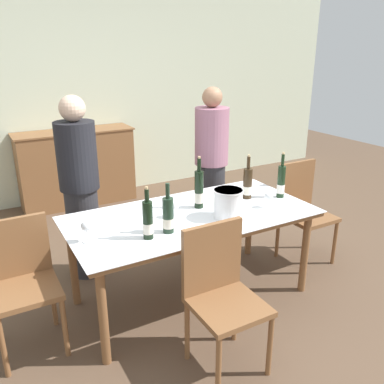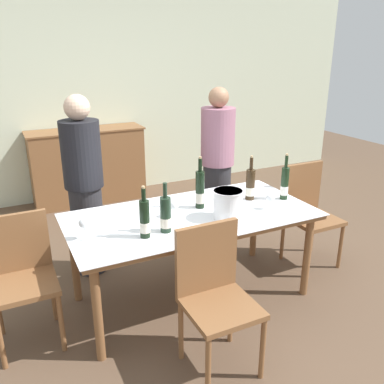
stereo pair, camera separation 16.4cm
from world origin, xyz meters
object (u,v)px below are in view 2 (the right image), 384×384
Objects in this scene: wine_glass_0 at (174,206)px; wine_glass_2 at (270,199)px; chair_right_end at (308,208)px; chair_left_end at (21,271)px; wine_bottle_3 at (250,185)px; ice_bucket at (228,204)px; wine_bottle_4 at (285,184)px; wine_glass_1 at (84,225)px; wine_bottle_0 at (200,190)px; sideboard_cabinet at (88,166)px; chair_near_front at (214,289)px; person_guest_left at (217,169)px; dining_table at (192,222)px; wine_bottle_2 at (145,220)px; wine_bottle_1 at (166,215)px; person_host at (85,188)px.

wine_glass_0 is 0.76m from wine_glass_2.
chair_left_end is at bearing -179.87° from chair_right_end.
chair_left_end is (-2.48, -0.01, -0.01)m from chair_right_end.
chair_right_end is (0.66, 0.01, -0.32)m from wine_bottle_3.
wine_bottle_3 is at bearing 34.99° from ice_bucket.
wine_bottle_4 is 0.98m from wine_glass_0.
wine_glass_1 reaches higher than wine_glass_0.
wine_bottle_0 is 3.25× the size of wine_glass_2.
chair_left_end is (-0.41, 0.15, -0.32)m from wine_glass_1.
sideboard_cabinet is 3.27m from chair_near_front.
wine_glass_0 is at bearing -87.94° from sideboard_cabinet.
wine_bottle_0 is at bearing -128.21° from person_guest_left.
dining_table is 0.73m from chair_near_front.
wine_bottle_2 is 2.75× the size of wine_glass_0.
wine_bottle_2 is at bearing 118.75° from chair_near_front.
chair_right_end is at bearing 0.93° from wine_bottle_3.
wine_bottle_4 is at bearing -3.40° from chair_left_end.
ice_bucket reaches higher than wine_glass_1.
wine_bottle_1 is 0.38× the size of chair_near_front.
wine_bottle_1 is 0.40× the size of chair_left_end.
wine_bottle_3 is at bearing 15.71° from wine_bottle_2.
ice_bucket is (0.44, -2.76, 0.37)m from sideboard_cabinet.
wine_bottle_3 is 0.73m from person_guest_left.
dining_table is 0.33m from ice_bucket.
wine_bottle_1 is at bearing -125.84° from wine_glass_0.
wine_glass_2 is (0.48, -0.27, -0.06)m from wine_bottle_0.
wine_glass_0 is 0.08× the size of person_guest_left.
sideboard_cabinet is at bearing 95.26° from dining_table.
wine_bottle_0 is at bearing 169.24° from wine_bottle_4.
wine_glass_2 is (0.02, -0.25, -0.04)m from wine_bottle_3.
chair_right_end is (1.12, -0.01, -0.34)m from wine_bottle_0.
chair_left_end is (-1.83, 0.26, -0.30)m from wine_glass_2.
wine_glass_0 is 0.15× the size of chair_left_end.
person_guest_left is at bearing -62.87° from sideboard_cabinet.
ice_bucket is at bearing -73.06° from wine_bottle_0.
ice_bucket is 1.51× the size of wine_glass_1.
person_host is (-0.49, 0.78, -0.03)m from wine_glass_0.
sideboard_cabinet is 1.55× the size of chair_right_end.
wine_glass_1 is at bearing -170.20° from wine_bottle_0.
wine_glass_0 is 0.14× the size of chair_near_front.
sideboard_cabinet is at bearing 98.13° from wine_bottle_0.
wine_bottle_0 is 1.18× the size of wine_bottle_1.
sideboard_cabinet reaches higher than chair_near_front.
ice_bucket reaches higher than chair_right_end.
wine_glass_1 is 1.42m from wine_glass_2.
wine_bottle_4 is at bearing -24.38° from wine_bottle_3.
sideboard_cabinet is at bearing 68.11° from chair_left_end.
person_guest_left is at bearing 45.79° from wine_bottle_1.
wine_bottle_0 is (-0.09, 0.28, 0.03)m from ice_bucket.
wine_bottle_1 is 0.61m from chair_near_front.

